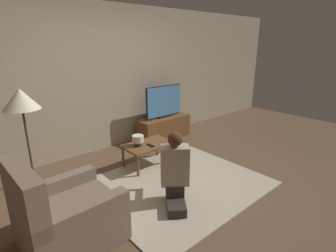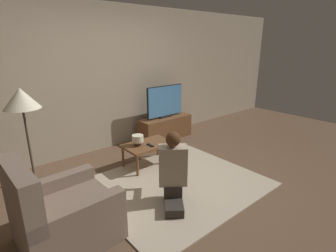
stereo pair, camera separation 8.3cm
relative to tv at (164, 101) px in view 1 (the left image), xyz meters
name	(u,v)px [view 1 (the left image)]	position (x,y,z in m)	size (l,w,h in m)	color
ground_plane	(178,184)	(-1.08, -1.57, -0.79)	(10.00, 10.00, 0.00)	brown
wall_back	(105,79)	(-1.08, 0.36, 0.51)	(10.00, 0.06, 2.60)	tan
rug	(178,183)	(-1.08, -1.57, -0.78)	(2.28, 1.96, 0.02)	#BCAD93
tv_stand	(164,128)	(0.00, 0.00, -0.56)	(1.15, 0.39, 0.46)	brown
tv	(164,101)	(0.00, 0.00, 0.00)	(0.88, 0.08, 0.65)	black
coffee_table	(148,146)	(-1.03, -0.81, -0.45)	(0.78, 0.49, 0.38)	brown
floor_lamp	(21,103)	(-2.62, -0.26, 0.40)	(0.46, 0.46, 1.38)	#4C4233
armchair	(66,218)	(-2.70, -1.67, -0.50)	(0.92, 0.83, 0.94)	#7A6656
person_kneeling	(175,169)	(-1.42, -1.87, -0.33)	(0.66, 0.76, 0.93)	#332D28
table_lamp	(138,139)	(-1.20, -0.77, -0.31)	(0.18, 0.18, 0.17)	#4C3823
remote	(151,145)	(-1.06, -0.91, -0.40)	(0.04, 0.15, 0.02)	black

